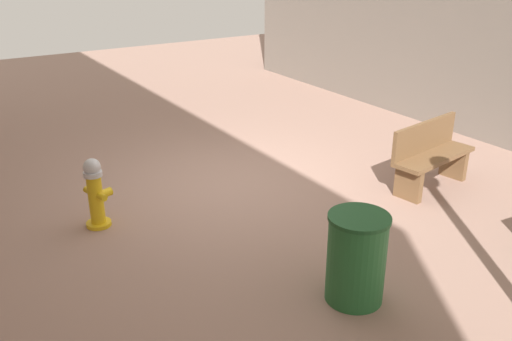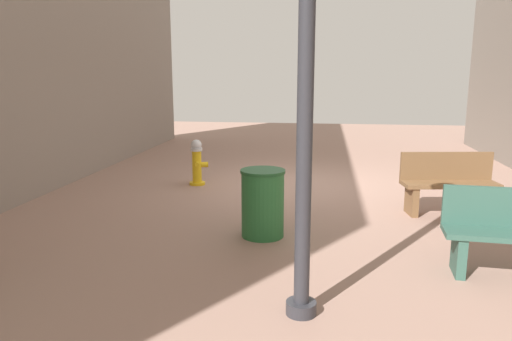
# 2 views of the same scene
# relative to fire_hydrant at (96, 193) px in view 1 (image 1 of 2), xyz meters

# --- Properties ---
(ground_plane) EXTENTS (23.40, 23.40, 0.00)m
(ground_plane) POSITION_rel_fire_hydrant_xyz_m (-2.09, -0.22, -0.45)
(ground_plane) COLOR #9E7A6B
(fire_hydrant) EXTENTS (0.38, 0.41, 0.89)m
(fire_hydrant) POSITION_rel_fire_hydrant_xyz_m (0.00, 0.00, 0.00)
(fire_hydrant) COLOR gold
(fire_hydrant) RESTS_ON ground_plane
(bench_near) EXTENTS (1.49, 0.66, 0.95)m
(bench_near) POSITION_rel_fire_hydrant_xyz_m (-4.38, 1.36, 0.04)
(bench_near) COLOR brown
(bench_near) RESTS_ON ground_plane
(trash_bin) EXTENTS (0.60, 0.60, 0.91)m
(trash_bin) POSITION_rel_fire_hydrant_xyz_m (-1.66, 2.84, 0.01)
(trash_bin) COLOR #266633
(trash_bin) RESTS_ON ground_plane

